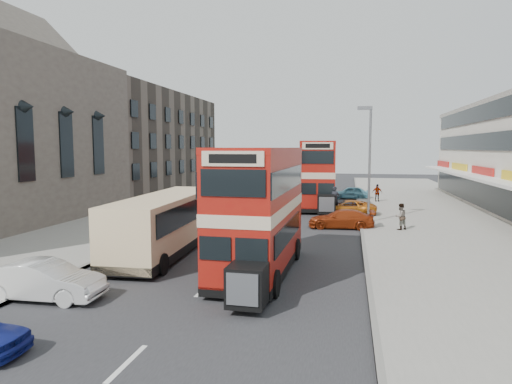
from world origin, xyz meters
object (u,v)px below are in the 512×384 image
Objects in this scene: car_left_front at (44,281)px; car_right_a at (341,219)px; bus_second at (316,174)px; car_right_c at (350,193)px; coach at (167,221)px; car_right_b at (347,208)px; street_lamp at (369,155)px; cyclist at (335,205)px; pedestrian_near at (401,216)px; bus_main at (259,210)px; pedestrian_far at (377,193)px.

car_right_a is at bearing -33.47° from car_left_front.
bus_second is 2.66× the size of car_right_c.
coach reaches higher than car_right_b.
car_right_c is (0.59, 17.37, 0.04)m from car_right_a.
cyclist is (-2.36, 3.39, -3.92)m from street_lamp.
car_left_front is at bearing -103.03° from coach.
pedestrian_near is at bearing -42.98° from car_left_front.
car_left_front is at bearing -26.01° from car_right_b.
car_right_b is 1.05m from cyclist.
bus_second is 8.58m from car_right_c.
coach is at bearing 66.18° from bus_second.
street_lamp is at bearing -47.87° from cyclist.
bus_second is (0.79, 21.15, 0.27)m from bus_main.
pedestrian_far is at bearing 60.98° from coach.
coach is at bearing -1.75° from pedestrian_near.
cyclist is at bearing -89.89° from pedestrian_near.
car_left_front is at bearing 68.41° from bus_second.
car_right_b is (3.56, 17.11, -2.08)m from bus_main.
cyclist is at bearing 106.94° from bus_second.
cyclist is at bearing -97.65° from bus_main.
pedestrian_far is at bearing 164.90° from car_right_a.
bus_second is at bearing -145.60° from pedestrian_far.
bus_second reaches higher than car_right_a.
car_right_b is at bearing 21.55° from cyclist.
bus_second is at bearing -20.89° from car_right_c.
street_lamp reaches higher than bus_second.
street_lamp reaches higher than cyclist.
cyclist is at bearing -25.39° from car_left_front.
bus_main is 0.90× the size of bus_second.
bus_main is at bearing -18.67° from car_right_a.
car_right_a is at bearing -4.75° from car_right_b.
coach is 2.67× the size of car_right_c.
car_right_b is 1.14× the size of car_right_c.
car_left_front is at bearing -16.92° from car_right_c.
street_lamp is 3.51× the size of cyclist.
pedestrian_near is 7.33m from cyclist.
car_right_c is 2.30× the size of pedestrian_near.
cyclist reaches higher than pedestrian_far.
car_right_a is 0.96× the size of car_right_b.
pedestrian_far reaches higher than car_right_c.
car_right_a is (2.40, -9.67, -2.35)m from bus_second.
coach is 14.74m from pedestrian_near.
bus_second is at bearing -91.13° from bus_main.
street_lamp is 8.91m from bus_second.
coach reaches higher than car_right_a.
street_lamp is 5.70m from car_right_b.
pedestrian_far is at bearing 43.04° from car_right_c.
cyclist is (-0.62, 5.38, 0.24)m from car_right_a.
pedestrian_far is (11.61, 23.47, -0.62)m from coach.
car_right_c is 3.72m from pedestrian_far.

